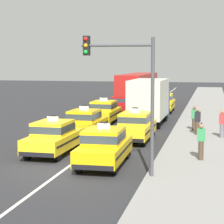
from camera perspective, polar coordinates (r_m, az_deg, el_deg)
ground_plane at (r=19.26m, az=-6.22°, el=-7.40°), size 160.00×160.00×0.00m
lane_stripe_left_right at (r=38.44m, az=3.43°, el=-0.38°), size 0.14×80.00×0.01m
sidewalk_curb at (r=33.00m, az=11.67°, el=-1.52°), size 4.00×90.00×0.15m
taxi_left_nearest at (r=22.48m, az=-7.38°, el=-3.11°), size 1.90×4.59×1.96m
taxi_left_second at (r=27.28m, az=-3.48°, el=-1.37°), size 1.91×4.59×1.96m
taxi_left_third at (r=33.30m, az=-1.02°, el=0.08°), size 1.84×4.57×1.96m
sedan_left_fourth at (r=38.72m, az=1.30°, el=0.94°), size 1.77×4.30×1.58m
bus_left_fifth at (r=48.11m, az=3.29°, el=3.18°), size 2.79×11.26×3.22m
taxi_left_sixth at (r=56.49m, az=4.59°, el=2.71°), size 1.96×4.62×1.96m
taxi_right_nearest at (r=19.88m, az=-0.99°, el=-4.32°), size 1.92×4.60×1.96m
taxi_right_second at (r=25.94m, az=2.98°, el=-1.77°), size 1.88×4.58×1.96m
box_truck_right_third at (r=33.14m, az=4.86°, el=1.59°), size 2.38×6.99×3.27m
taxi_right_fourth at (r=40.84m, az=6.50°, el=1.23°), size 1.84×4.57×1.96m
pedestrian_near_crosswalk at (r=27.68m, az=10.80°, el=-1.19°), size 0.47×0.24×1.62m
pedestrian_mid_block at (r=29.37m, az=10.35°, el=-0.79°), size 0.36×0.24×1.55m
pedestrian_by_storefront at (r=20.72m, az=11.21°, el=-3.72°), size 0.36×0.24×1.64m
pedestrian_trailing at (r=26.94m, az=13.79°, el=-1.48°), size 0.47×0.24×1.61m
traffic_light_pole at (r=17.35m, az=2.00°, el=3.89°), size 2.87×0.33×5.58m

